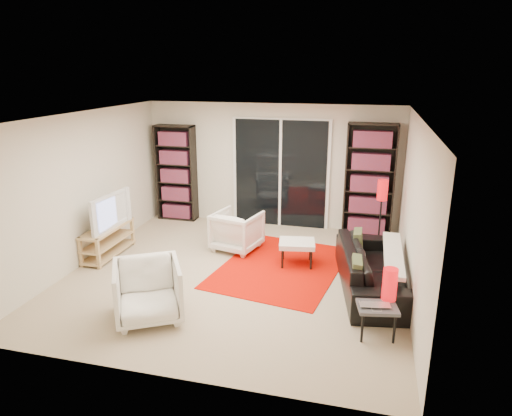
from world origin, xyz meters
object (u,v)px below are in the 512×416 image
Objects in this scene: floor_lamp at (382,198)px; sofa at (372,268)px; armchair_front at (148,291)px; side_table at (376,307)px; armchair_back at (237,231)px; bookshelf_right at (369,180)px; tv_stand at (108,240)px; ottoman at (297,245)px; bookshelf_left at (176,173)px.

sofa is at bearing -94.02° from floor_lamp.
armchair_front is 1.54× the size of side_table.
sofa is 2.82× the size of armchair_back.
bookshelf_right is 4.77m from tv_stand.
ottoman is 1.67m from floor_lamp.
bookshelf_left is at bearing 78.47° from armchair_front.
tv_stand is at bearing -153.21° from bookshelf_right.
ottoman is at bearing -31.76° from bookshelf_left.
tv_stand is 4.32m from sofa.
floor_lamp is at bearing 34.87° from ottoman.
sofa reaches higher than ottoman.
bookshelf_right is at bearing 104.45° from floor_lamp.
ottoman is at bearing 23.76° from armchair_front.
bookshelf_right reaches higher than side_table.
bookshelf_right reaches higher than sofa.
side_table is at bearing -40.90° from bookshelf_left.
ottoman is (1.54, 2.08, -0.03)m from armchair_front.
armchair_front reaches higher than armchair_back.
tv_stand reaches higher than ottoman.
bookshelf_right is 2.79× the size of armchair_back.
bookshelf_left is 4.63m from sofa.
armchair_back reaches higher than sofa.
floor_lamp reaches higher than sofa.
armchair_back is at bearing 21.02° from tv_stand.
armchair_back is at bearing 57.82° from sofa.
tv_stand is 0.55× the size of sofa.
tv_stand is at bearing -99.29° from bookshelf_left.
bookshelf_right is 3.56m from side_table.
side_table is 0.42× the size of floor_lamp.
tv_stand reaches higher than side_table.
bookshelf_right reaches higher than floor_lamp.
bookshelf_right is 1.81× the size of tv_stand.
armchair_front reaches higher than ottoman.
side_table is (0.18, -3.49, -0.70)m from bookshelf_right.
sofa is 3.98× the size of side_table.
bookshelf_left is 1.53× the size of floor_lamp.
bookshelf_right is 2.41m from sofa.
armchair_front is 0.65× the size of floor_lamp.
bookshelf_left is at bearing 180.00° from bookshelf_right.
armchair_back is (2.03, 0.78, 0.08)m from tv_stand.
floor_lamp is (0.22, -0.85, -0.09)m from bookshelf_right.
armchair_front is (-2.59, -3.81, -0.68)m from bookshelf_right.
bookshelf_left is 4.16m from floor_lamp.
tv_stand is 2.34m from armchair_front.
bookshelf_left reaches higher than armchair_back.
bookshelf_left is 3.67× the size of side_table.
sofa is at bearing -87.09° from bookshelf_right.
side_table is at bearing 150.81° from armchair_back.
armchair_front is 4.13m from floor_lamp.
tv_stand is at bearing 162.62° from side_table.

